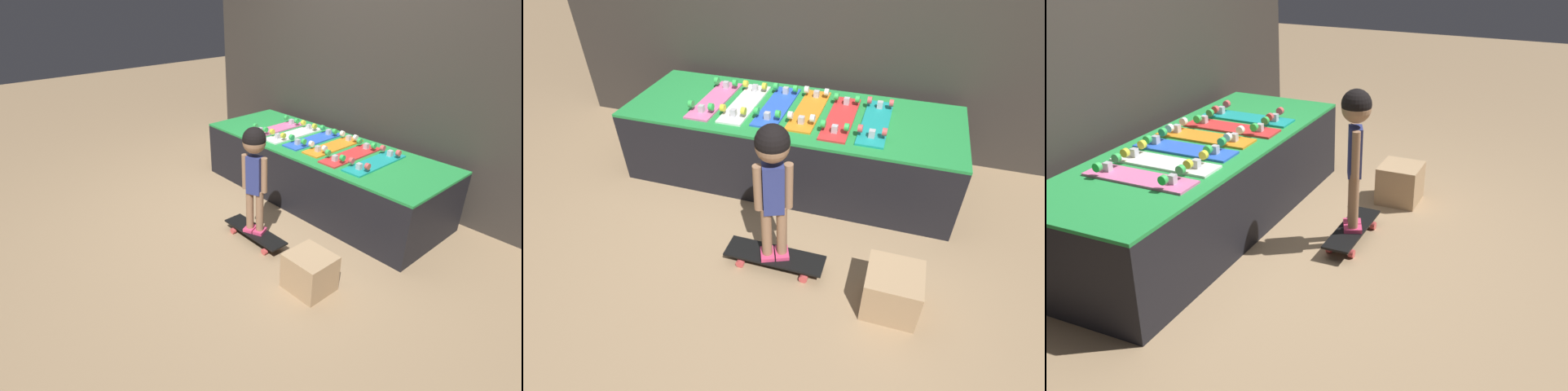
{
  "view_description": "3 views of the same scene",
  "coord_description": "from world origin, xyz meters",
  "views": [
    {
      "loc": [
        2.4,
        -2.24,
        1.92
      ],
      "look_at": [
        0.03,
        -0.2,
        0.29
      ],
      "focal_mm": 28.0,
      "sensor_mm": 36.0,
      "label": 1
    },
    {
      "loc": [
        0.76,
        -2.04,
        1.94
      ],
      "look_at": [
        0.15,
        -0.09,
        0.31
      ],
      "focal_mm": 28.0,
      "sensor_mm": 36.0,
      "label": 2
    },
    {
      "loc": [
        -3.08,
        -1.55,
        1.88
      ],
      "look_at": [
        0.05,
        -0.14,
        0.32
      ],
      "focal_mm": 42.0,
      "sensor_mm": 36.0,
      "label": 3
    }
  ],
  "objects": [
    {
      "name": "skateboard_on_floor",
      "position": [
        0.19,
        -0.4,
        0.07
      ],
      "size": [
        0.62,
        0.18,
        0.09
      ],
      "color": "black",
      "rests_on": "ground_plane"
    },
    {
      "name": "back_wall",
      "position": [
        0.0,
        1.21,
        1.18
      ],
      "size": [
        4.58,
        0.1,
        2.35
      ],
      "color": "#332D28",
      "rests_on": "ground_plane"
    },
    {
      "name": "skateboard_white_on_rack",
      "position": [
        -0.37,
        0.59,
        0.58
      ],
      "size": [
        0.19,
        0.67,
        0.09
      ],
      "color": "white",
      "rests_on": "display_rack"
    },
    {
      "name": "child",
      "position": [
        0.19,
        -0.4,
        0.72
      ],
      "size": [
        0.2,
        0.18,
        0.9
      ],
      "rotation": [
        0.0,
        0.0,
        0.4
      ],
      "color": "#E03D6B",
      "rests_on": "skateboard_on_floor"
    },
    {
      "name": "skateboard_teal_on_rack",
      "position": [
        0.61,
        0.58,
        0.58
      ],
      "size": [
        0.19,
        0.67,
        0.09
      ],
      "color": "teal",
      "rests_on": "display_rack"
    },
    {
      "name": "skateboard_orange_on_rack",
      "position": [
        0.12,
        0.62,
        0.58
      ],
      "size": [
        0.19,
        0.67,
        0.09
      ],
      "color": "orange",
      "rests_on": "display_rack"
    },
    {
      "name": "ground_plane",
      "position": [
        0.0,
        0.0,
        0.0
      ],
      "size": [
        16.0,
        16.0,
        0.0
      ],
      "primitive_type": "plane",
      "color": "#9E7F5B"
    },
    {
      "name": "storage_box",
      "position": [
        0.9,
        -0.5,
        0.14
      ],
      "size": [
        0.3,
        0.29,
        0.28
      ],
      "color": "tan",
      "rests_on": "ground_plane"
    },
    {
      "name": "skateboard_blue_on_rack",
      "position": [
        -0.12,
        0.61,
        0.58
      ],
      "size": [
        0.19,
        0.67,
        0.09
      ],
      "color": "blue",
      "rests_on": "display_rack"
    },
    {
      "name": "skateboard_pink_on_rack",
      "position": [
        -0.61,
        0.58,
        0.58
      ],
      "size": [
        0.19,
        0.67,
        0.09
      ],
      "color": "pink",
      "rests_on": "display_rack"
    },
    {
      "name": "skateboard_red_on_rack",
      "position": [
        0.37,
        0.57,
        0.58
      ],
      "size": [
        0.19,
        0.67,
        0.09
      ],
      "color": "red",
      "rests_on": "display_rack"
    },
    {
      "name": "display_rack",
      "position": [
        0.0,
        0.59,
        0.28
      ],
      "size": [
        2.47,
        0.9,
        0.57
      ],
      "color": "black",
      "rests_on": "ground_plane"
    }
  ]
}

